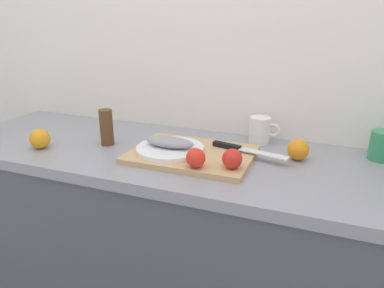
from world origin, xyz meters
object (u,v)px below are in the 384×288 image
at_px(coffee_mug_0, 382,146).
at_px(pepper_mill, 106,127).
at_px(cutting_board, 192,154).
at_px(fish_fillet, 170,142).
at_px(chef_knife, 240,149).
at_px(orange_0, 298,150).
at_px(coffee_mug_1, 260,130).
at_px(white_plate, 170,149).

relative_size(coffee_mug_0, pepper_mill, 0.85).
distance_m(cutting_board, fish_fillet, 0.09).
bearing_deg(chef_knife, orange_0, 23.49).
bearing_deg(cutting_board, fish_fillet, -167.89).
relative_size(coffee_mug_0, orange_0, 1.60).
xyz_separation_m(coffee_mug_1, pepper_mill, (-0.56, -0.24, 0.02)).
bearing_deg(pepper_mill, chef_knife, 7.44).
height_order(white_plate, orange_0, orange_0).
xyz_separation_m(chef_knife, pepper_mill, (-0.52, -0.07, 0.04)).
relative_size(cutting_board, orange_0, 5.75).
relative_size(white_plate, coffee_mug_0, 2.04).
distance_m(coffee_mug_0, coffee_mug_1, 0.44).
distance_m(cutting_board, coffee_mug_0, 0.67).
height_order(cutting_board, coffee_mug_1, coffee_mug_1).
bearing_deg(fish_fillet, white_plate, 135.00).
height_order(cutting_board, white_plate, white_plate).
height_order(coffee_mug_0, coffee_mug_1, coffee_mug_1).
xyz_separation_m(white_plate, coffee_mug_0, (0.71, 0.24, 0.03)).
relative_size(fish_fillet, chef_knife, 0.64).
xyz_separation_m(fish_fillet, coffee_mug_1, (0.28, 0.26, 0.00)).
bearing_deg(fish_fillet, orange_0, 16.53).
relative_size(fish_fillet, orange_0, 2.44).
height_order(orange_0, pepper_mill, pepper_mill).
relative_size(cutting_board, fish_fillet, 2.35).
height_order(cutting_board, coffee_mug_0, coffee_mug_0).
bearing_deg(coffee_mug_1, chef_knife, -102.97).
height_order(white_plate, coffee_mug_1, coffee_mug_1).
bearing_deg(coffee_mug_0, pepper_mill, -167.77).
xyz_separation_m(cutting_board, pepper_mill, (-0.36, 0.00, 0.06)).
xyz_separation_m(coffee_mug_1, orange_0, (0.16, -0.13, -0.02)).
height_order(white_plate, coffee_mug_0, coffee_mug_0).
bearing_deg(coffee_mug_0, white_plate, -161.60).
distance_m(cutting_board, chef_knife, 0.18).
xyz_separation_m(chef_knife, coffee_mug_0, (0.48, 0.15, 0.02)).
bearing_deg(orange_0, coffee_mug_0, 21.29).
bearing_deg(chef_knife, cutting_board, -143.49).
relative_size(fish_fillet, coffee_mug_1, 1.51).
relative_size(chef_knife, coffee_mug_1, 2.36).
height_order(coffee_mug_1, pepper_mill, pepper_mill).
height_order(coffee_mug_0, pepper_mill, pepper_mill).
distance_m(coffee_mug_1, pepper_mill, 0.61).
bearing_deg(fish_fillet, pepper_mill, 175.70).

